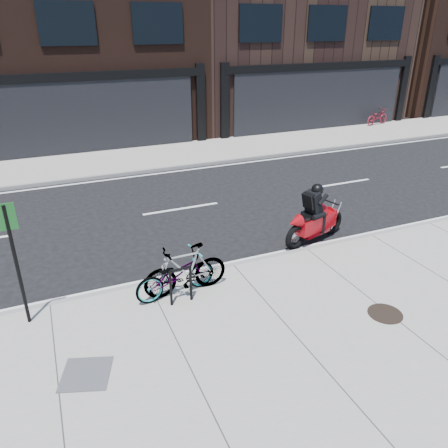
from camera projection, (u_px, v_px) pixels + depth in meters
name	position (u px, v px, depth m)	size (l,w,h in m)	color
ground	(204.00, 235.00, 11.79)	(120.00, 120.00, 0.00)	black
sidewalk_near	(304.00, 349.00, 7.58)	(60.00, 6.00, 0.13)	gray
sidewalk_far	(139.00, 158.00, 18.24)	(60.00, 3.50, 0.13)	gray
building_mideast	(277.00, 3.00, 24.84)	(12.00, 10.00, 12.50)	black
building_east	(436.00, 2.00, 28.97)	(10.00, 10.00, 13.00)	black
bike_rack	(181.00, 282.00, 8.54)	(0.47, 0.07, 0.79)	black
bicycle_front	(175.00, 275.00, 8.81)	(0.60, 1.73, 0.91)	gray
bicycle_rear	(186.00, 270.00, 8.86)	(0.50, 1.77, 1.06)	gray
motorcycle	(318.00, 217.00, 11.27)	(2.10, 0.87, 1.60)	black
bicycle_far	(377.00, 117.00, 23.86)	(0.57, 1.63, 0.86)	maroon
manhole_cover	(385.00, 314.00, 8.38)	(0.66, 0.66, 0.01)	black
utility_grate	(86.00, 374.00, 6.94)	(0.75, 0.75, 0.01)	#424244
sign_post	(14.00, 255.00, 7.58)	(0.32, 0.06, 2.38)	black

